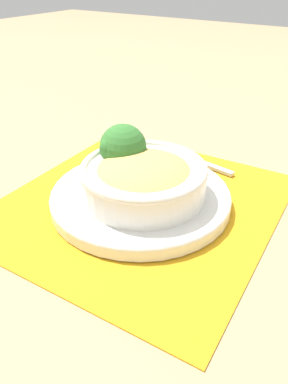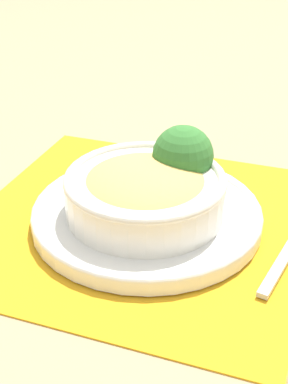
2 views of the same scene
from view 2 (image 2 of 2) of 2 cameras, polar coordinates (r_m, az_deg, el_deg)
name	(u,v)px [view 2 (image 2 of 2)]	position (r m, az deg, el deg)	size (l,w,h in m)	color
ground_plane	(147,223)	(0.66, 0.30, -3.34)	(4.00, 4.00, 0.00)	tan
placemat	(147,222)	(0.66, 0.30, -3.20)	(0.44, 0.42, 0.00)	orange
plate	(147,213)	(0.65, 0.30, -2.22)	(0.28, 0.28, 0.02)	white
bowl	(146,190)	(0.63, 0.18, 0.17)	(0.19, 0.19, 0.06)	silver
broccoli_floret	(183,156)	(0.66, 4.13, 3.84)	(0.08, 0.08, 0.09)	#759E51
carrot_slice_near	(141,184)	(0.70, -0.33, 0.86)	(0.04, 0.04, 0.01)	orange
carrot_slice_middle	(128,186)	(0.69, -1.68, 0.67)	(0.04, 0.04, 0.01)	orange
carrot_slice_far	(117,189)	(0.69, -2.89, 0.30)	(0.04, 0.04, 0.01)	orange
carrot_slice_extra	(108,194)	(0.68, -3.88, -0.24)	(0.04, 0.04, 0.01)	orange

